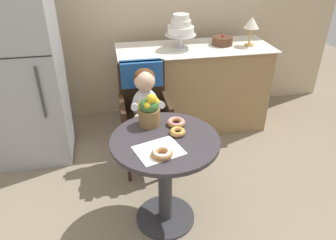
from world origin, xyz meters
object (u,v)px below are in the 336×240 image
wicker_chair (144,100)px  donut_side (162,153)px  seated_child (146,104)px  round_layer_cake (222,41)px  cafe_table (165,165)px  donut_mid (176,122)px  tiered_cake_stand (181,28)px  refrigerator (23,71)px  donut_front (178,132)px  flower_vase (149,110)px  table_lamp (252,24)px

wicker_chair → donut_side: bearing=-95.0°
seated_child → round_layer_cake: 1.18m
donut_side → cafe_table: bearing=74.1°
donut_mid → tiered_cake_stand: (0.29, 1.14, 0.36)m
donut_side → tiered_cake_stand: bearing=73.0°
donut_side → round_layer_cake: bearing=59.4°
donut_mid → cafe_table: bearing=-124.7°
cafe_table → refrigerator: refrigerator is taller
wicker_chair → donut_front: (0.14, -0.72, 0.10)m
wicker_chair → tiered_cake_stand: (0.45, 0.54, 0.46)m
flower_vase → tiered_cake_stand: bearing=66.7°
seated_child → refrigerator: 1.13m
donut_mid → donut_side: (-0.16, -0.34, 0.00)m
round_layer_cake → refrigerator: (-1.89, -0.23, -0.09)m
cafe_table → donut_mid: bearing=55.3°
seated_child → donut_mid: 0.47m
cafe_table → refrigerator: bearing=133.7°
wicker_chair → tiered_cake_stand: size_ratio=2.90×
donut_side → tiered_cake_stand: 1.59m
tiered_cake_stand → round_layer_cake: size_ratio=1.56×
tiered_cake_stand → donut_front: bearing=-103.8°
wicker_chair → refrigerator: (-1.00, 0.34, 0.21)m
cafe_table → donut_front: (0.09, 0.04, 0.23)m
donut_mid → seated_child: bearing=109.1°
donut_mid → refrigerator: 1.50m
wicker_chair → seated_child: seated_child is taller
cafe_table → tiered_cake_stand: (0.40, 1.30, 0.59)m
wicker_chair → round_layer_cake: (0.89, 0.57, 0.30)m
flower_vase → donut_mid: bearing=-14.0°
donut_side → refrigerator: size_ratio=0.08×
donut_mid → flower_vase: flower_vase is taller
tiered_cake_stand → refrigerator: size_ratio=0.19×
flower_vase → table_lamp: table_lamp is taller
cafe_table → wicker_chair: (-0.04, 0.76, 0.13)m
donut_mid → flower_vase: bearing=166.0°
donut_front → tiered_cake_stand: size_ratio=0.33×
donut_side → table_lamp: (1.15, 1.44, 0.37)m
seated_child → refrigerator: size_ratio=0.43×
tiered_cake_stand → wicker_chair: bearing=-129.5°
cafe_table → wicker_chair: bearing=93.4°
donut_front → table_lamp: 1.62m
donut_mid → refrigerator: refrigerator is taller
donut_front → refrigerator: bearing=137.1°
cafe_table → table_lamp: bearing=48.6°
cafe_table → donut_front: bearing=21.7°
refrigerator → flower_vase: bearing=-42.5°
cafe_table → wicker_chair: wicker_chair is taller
table_lamp → refrigerator: (-2.15, -0.15, -0.27)m
cafe_table → refrigerator: (-1.05, 1.10, 0.34)m
round_layer_cake → seated_child: bearing=-140.6°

